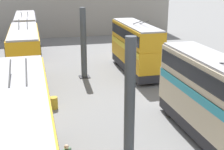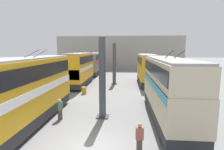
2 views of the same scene
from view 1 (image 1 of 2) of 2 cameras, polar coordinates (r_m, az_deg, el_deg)
depot_back_wall at (r=50.20m, az=-9.31°, el=12.15°), size 0.50×36.00×9.45m
support_column_near at (r=16.11m, az=3.24°, el=-5.08°), size 1.02×1.02×6.68m
support_column_far at (r=29.61m, az=-5.22°, el=5.53°), size 1.02×1.02×6.68m
bus_left_near at (r=18.57m, az=18.97°, el=-4.09°), size 11.06×2.54×5.63m
bus_left_far at (r=31.34m, az=4.35°, el=5.47°), size 9.41×2.54×5.54m
bus_right_near at (r=13.98m, az=-16.05°, el=-10.99°), size 11.17×2.54×5.72m
bus_right_mid at (r=27.68m, az=-15.56°, el=3.47°), size 9.27×2.54×5.76m
bus_right_far at (r=39.84m, az=-15.40°, el=7.56°), size 9.91×2.54×5.56m
oil_drum at (r=23.55m, az=-10.60°, el=-5.04°), size 0.63×0.63×0.90m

